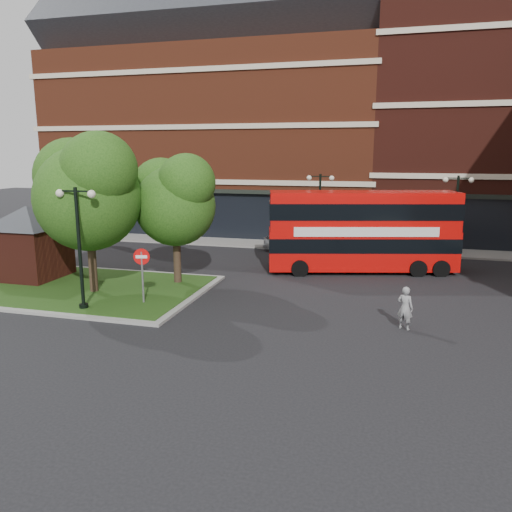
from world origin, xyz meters
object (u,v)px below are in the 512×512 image
(car_silver, at_px, (293,242))
(woman, at_px, (405,308))
(car_white, at_px, (337,239))
(bus, at_px, (362,226))

(car_silver, bearing_deg, woman, -146.73)
(woman, distance_m, car_white, 15.13)
(bus, height_order, car_white, bus)
(bus, height_order, car_silver, bus)
(bus, relative_size, car_silver, 2.72)
(woman, relative_size, car_silver, 0.43)
(car_silver, relative_size, car_white, 0.89)
(bus, distance_m, car_white, 6.39)
(car_silver, xyz_separation_m, car_white, (2.69, 1.50, 0.06))
(bus, xyz_separation_m, car_silver, (-4.58, 4.34, -1.84))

